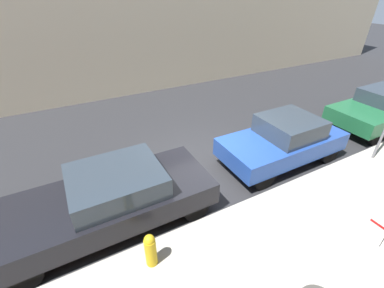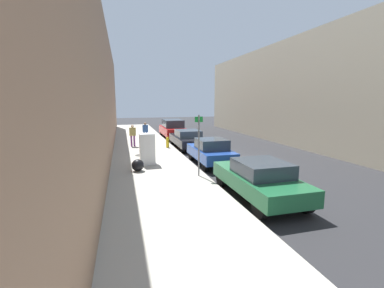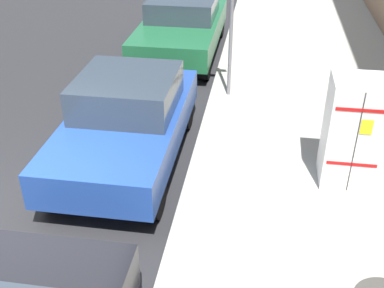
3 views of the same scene
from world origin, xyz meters
TOP-DOWN VIEW (x-y plane):
  - ground_plane at (0.00, 0.00)m, footprint 80.00×80.00m
  - sidewalk_slab at (-4.12, 0.00)m, footprint 4.28×44.00m
  - discarded_refrigerator at (-4.37, -1.85)m, footprint 0.77×0.72m
  - street_sign_post at (-2.36, -4.63)m, footprint 0.36×0.07m
  - trash_bag at (-4.96, -3.14)m, footprint 0.58×0.58m
  - parked_sedan_green at (-0.91, -7.37)m, footprint 1.87×4.33m
  - parked_hatchback_blue at (-0.91, -2.15)m, footprint 1.75×3.85m

SIDE VIEW (x-z plane):
  - ground_plane at x=0.00m, z-range 0.00..0.00m
  - sidewalk_slab at x=-4.12m, z-range 0.00..0.17m
  - trash_bag at x=-4.96m, z-range 0.17..0.75m
  - parked_sedan_green at x=-0.91m, z-range 0.03..1.44m
  - parked_hatchback_blue at x=-0.91m, z-range 0.02..1.47m
  - discarded_refrigerator at x=-4.37m, z-range 0.17..1.81m
  - street_sign_post at x=-2.36m, z-range 0.33..3.06m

